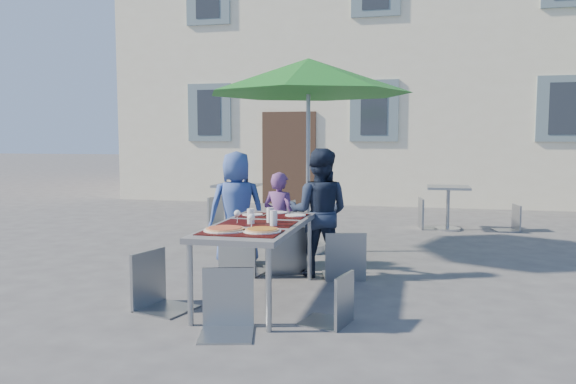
% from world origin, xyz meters
% --- Properties ---
extents(ground, '(90.00, 90.00, 0.00)m').
position_xyz_m(ground, '(0.00, 0.00, 0.00)').
color(ground, '#434345').
rests_on(ground, ground).
extents(building, '(13.60, 8.20, 11.10)m').
position_xyz_m(building, '(-0.00, 11.50, 4.85)').
color(building, beige).
rests_on(building, ground).
extents(dining_table, '(0.80, 1.85, 0.76)m').
position_xyz_m(dining_table, '(-0.46, -0.42, 0.70)').
color(dining_table, '#46474C').
rests_on(dining_table, ground).
extents(pizza_near_left, '(0.38, 0.38, 0.03)m').
position_xyz_m(pizza_near_left, '(-0.62, -0.92, 0.77)').
color(pizza_near_left, white).
rests_on(pizza_near_left, dining_table).
extents(pizza_near_right, '(0.34, 0.34, 0.03)m').
position_xyz_m(pizza_near_right, '(-0.28, -0.90, 0.77)').
color(pizza_near_right, white).
rests_on(pizza_near_right, dining_table).
extents(glassware, '(0.45, 0.40, 0.15)m').
position_xyz_m(glassware, '(-0.41, -0.48, 0.83)').
color(glassware, silver).
rests_on(glassware, dining_table).
extents(place_settings, '(0.72, 0.44, 0.01)m').
position_xyz_m(place_settings, '(-0.45, 0.21, 0.76)').
color(place_settings, white).
rests_on(place_settings, dining_table).
extents(child_0, '(0.81, 0.69, 1.42)m').
position_xyz_m(child_0, '(-1.14, 0.98, 0.71)').
color(child_0, '#38529B').
rests_on(child_0, ground).
extents(child_1, '(0.49, 0.38, 1.17)m').
position_xyz_m(child_1, '(-0.58, 0.90, 0.59)').
color(child_1, '#643975').
rests_on(child_1, ground).
extents(child_2, '(0.71, 0.41, 1.46)m').
position_xyz_m(child_2, '(-0.05, 0.67, 0.73)').
color(child_2, '#192237').
rests_on(child_2, ground).
extents(chair_0, '(0.51, 0.52, 1.04)m').
position_xyz_m(chair_0, '(-0.93, 0.50, 0.61)').
color(chair_0, gray).
rests_on(chair_0, ground).
extents(chair_1, '(0.61, 0.61, 1.04)m').
position_xyz_m(chair_1, '(-0.46, 0.74, 0.61)').
color(chair_1, gray).
rests_on(chair_1, ground).
extents(chair_2, '(0.55, 0.55, 1.02)m').
position_xyz_m(chair_2, '(0.25, 0.59, 0.60)').
color(chair_2, gray).
rests_on(chair_2, ground).
extents(chair_3, '(0.55, 0.55, 1.01)m').
position_xyz_m(chair_3, '(-1.29, -0.91, 0.59)').
color(chair_3, gray).
rests_on(chair_3, ground).
extents(chair_4, '(0.46, 0.46, 0.84)m').
position_xyz_m(chair_4, '(0.38, -0.99, 0.49)').
color(chair_4, gray).
rests_on(chair_4, ground).
extents(chair_5, '(0.52, 0.52, 0.96)m').
position_xyz_m(chair_5, '(-0.45, -1.35, 0.56)').
color(chair_5, '#90979B').
rests_on(chair_5, ground).
extents(patio_umbrella, '(2.78, 2.78, 2.65)m').
position_xyz_m(patio_umbrella, '(-0.44, 1.98, 2.39)').
color(patio_umbrella, '#B5B8BD').
rests_on(patio_umbrella, ground).
extents(cafe_table_0, '(0.72, 0.72, 0.77)m').
position_xyz_m(cafe_table_0, '(-2.05, 3.71, 0.54)').
color(cafe_table_0, '#B5B8BD').
rests_on(cafe_table_0, ground).
extents(bg_chair_l_0, '(0.56, 0.56, 1.02)m').
position_xyz_m(bg_chair_l_0, '(-2.39, 3.79, 0.60)').
color(bg_chair_l_0, '#8E9399').
rests_on(bg_chair_l_0, ground).
extents(bg_chair_r_0, '(0.48, 0.47, 0.97)m').
position_xyz_m(bg_chair_r_0, '(-1.17, 3.67, 0.57)').
color(bg_chair_r_0, gray).
rests_on(bg_chair_r_0, ground).
extents(cafe_table_1, '(0.70, 0.70, 0.75)m').
position_xyz_m(cafe_table_1, '(1.54, 4.35, 0.52)').
color(cafe_table_1, '#B5B8BD').
rests_on(cafe_table_1, ground).
extents(bg_chair_l_1, '(0.52, 0.51, 1.01)m').
position_xyz_m(bg_chair_l_1, '(1.19, 4.44, 0.59)').
color(bg_chair_l_1, '#8F959A').
rests_on(bg_chair_l_1, ground).
extents(bg_chair_r_1, '(0.45, 0.44, 0.85)m').
position_xyz_m(bg_chair_r_1, '(2.58, 4.52, 0.49)').
color(bg_chair_r_1, gray).
rests_on(bg_chair_r_1, ground).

